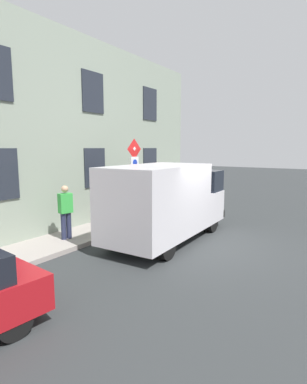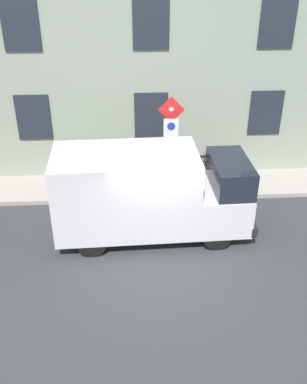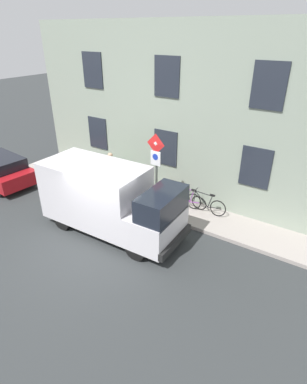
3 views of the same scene
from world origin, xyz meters
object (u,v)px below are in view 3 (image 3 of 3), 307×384
delivery_van (109,199)px  bicycle_purple (188,198)px  sign_post_stacked (156,163)px  bicycle_black (205,204)px  bicycle_red (171,193)px  pedestrian (111,169)px

delivery_van → bicycle_purple: (2.91, -1.69, -0.82)m
sign_post_stacked → bicycle_black: size_ratio=1.82×
delivery_van → bicycle_black: (2.91, -2.49, -0.82)m
bicycle_black → bicycle_purple: size_ratio=1.00×
bicycle_red → pedestrian: pedestrian is taller
sign_post_stacked → bicycle_red: size_ratio=1.81×
sign_post_stacked → bicycle_red: (1.00, -0.12, -1.73)m
bicycle_black → bicycle_red: bearing=-1.0°
sign_post_stacked → bicycle_black: sign_post_stacked is taller
delivery_van → bicycle_red: (2.91, -0.89, -0.82)m
bicycle_black → bicycle_purple: 0.80m
delivery_van → bicycle_red: size_ratio=3.14×
bicycle_purple → bicycle_red: (-0.00, 0.80, 0.00)m
delivery_van → pedestrian: bearing=127.2°
bicycle_purple → sign_post_stacked: bearing=48.9°
bicycle_black → sign_post_stacked: bearing=29.1°
bicycle_red → bicycle_black: bearing=174.6°
bicycle_red → delivery_van: bearing=67.6°
sign_post_stacked → bicycle_purple: sign_post_stacked is taller
delivery_van → bicycle_red: 3.16m
bicycle_purple → bicycle_red: same height
delivery_van → bicycle_black: 3.92m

